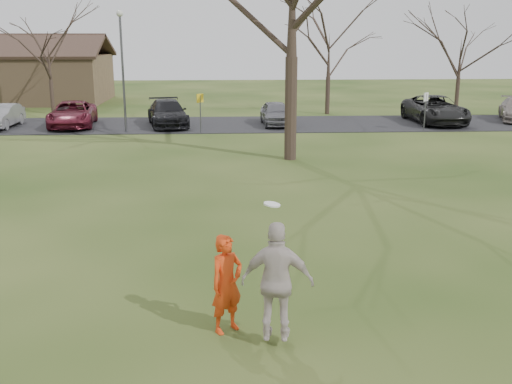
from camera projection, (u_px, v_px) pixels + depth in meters
The scene contains 13 objects.
ground at pixel (268, 332), 10.56m from camera, with size 120.00×120.00×0.00m, color #1E380F.
parking_strip at pixel (237, 124), 34.69m from camera, with size 62.00×6.50×0.04m, color black.
player_defender at pixel (227, 284), 10.39m from camera, with size 0.65×0.42×1.77m, color red.
car_1 at pixel (2, 116), 33.30m from camera, with size 1.36×3.89×1.28m, color gray.
car_2 at pixel (72, 114), 33.58m from camera, with size 2.34×5.07×1.41m, color maroon.
car_3 at pixel (168, 113), 33.85m from camera, with size 2.02×4.96×1.44m, color black.
car_4 at pixel (276, 113), 34.18m from camera, with size 1.59×3.94×1.34m, color slate.
car_6 at pixel (435, 109), 34.94m from camera, with size 2.61×5.66×1.57m, color black.
catching_play at pixel (277, 282), 9.79m from camera, with size 1.26×0.68×2.36m.
lamp_post at pixel (122, 56), 30.97m from camera, with size 0.34×0.34×6.27m.
sign_yellow at pixel (200, 106), 31.33m from camera, with size 0.35×0.35×2.08m.
sign_white at pixel (426, 104), 31.93m from camera, with size 0.35×0.35×2.08m.
small_tree_row at pixel (303, 53), 38.80m from camera, with size 55.00×5.90×8.50m.
Camera 1 is at (-0.70, -9.55, 5.09)m, focal length 42.00 mm.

